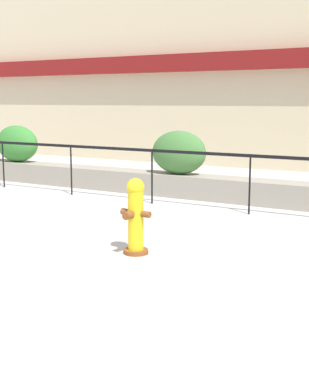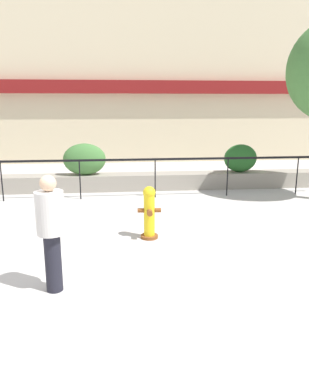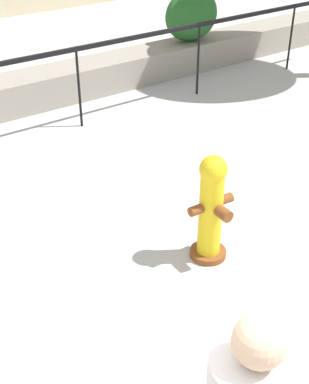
{
  "view_description": "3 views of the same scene",
  "coord_description": "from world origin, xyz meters",
  "views": [
    {
      "loc": [
        5.58,
        -4.65,
        2.14
      ],
      "look_at": [
        1.13,
        3.05,
        0.62
      ],
      "focal_mm": 50.0,
      "sensor_mm": 36.0,
      "label": 1
    },
    {
      "loc": [
        1.06,
        -5.64,
        2.7
      ],
      "look_at": [
        1.9,
        2.72,
        0.69
      ],
      "focal_mm": 35.0,
      "sensor_mm": 36.0,
      "label": 2
    },
    {
      "loc": [
        -1.11,
        -1.45,
        3.25
      ],
      "look_at": [
        1.45,
        2.14,
        0.52
      ],
      "focal_mm": 50.0,
      "sensor_mm": 36.0,
      "label": 3
    }
  ],
  "objects": [
    {
      "name": "hedge_bush_2",
      "position": [
        5.02,
        6.0,
        0.95
      ],
      "size": [
        1.07,
        0.61,
        0.9
      ],
      "primitive_type": "ellipsoid",
      "color": "#235B23",
      "rests_on": "planter_wall_low"
    },
    {
      "name": "fire_hydrant",
      "position": [
        1.68,
        1.56,
        0.55
      ],
      "size": [
        0.48,
        0.44,
        1.08
      ],
      "color": "brown",
      "rests_on": "ground"
    }
  ]
}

